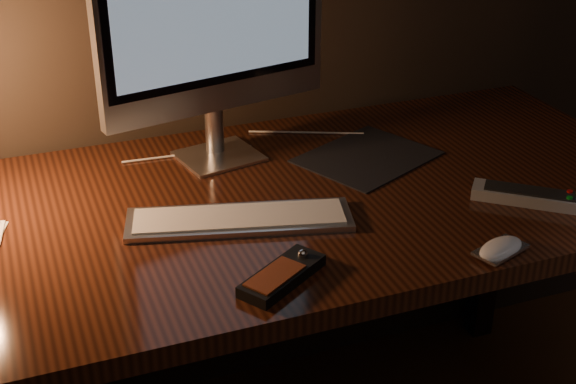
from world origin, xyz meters
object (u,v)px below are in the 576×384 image
object	(u,v)px
monitor	(214,17)
keyboard	(239,219)
desk	(268,237)
media_remote	(282,275)
mouse	(500,250)
tv_remote	(532,196)

from	to	relation	value
monitor	keyboard	bearing A→B (deg)	-110.79
monitor	keyboard	size ratio (longest dim) A/B	1.27
desk	media_remote	xyz separation A→B (m)	(-0.10, -0.35, 0.14)
desk	keyboard	xyz separation A→B (m)	(-0.10, -0.14, 0.14)
mouse	media_remote	bearing A→B (deg)	151.60
desk	mouse	size ratio (longest dim) A/B	16.55
mouse	tv_remote	bearing A→B (deg)	20.93
desk	media_remote	world-z (taller)	media_remote
keyboard	mouse	distance (m)	0.46
monitor	tv_remote	xyz separation A→B (m)	(0.50, -0.40, -0.29)
media_remote	tv_remote	distance (m)	0.55
media_remote	tv_remote	xyz separation A→B (m)	(0.54, 0.08, 0.00)
desk	media_remote	distance (m)	0.39
monitor	media_remote	distance (m)	0.57
mouse	monitor	bearing A→B (deg)	102.02
desk	monitor	world-z (taller)	monitor
keyboard	media_remote	bearing A→B (deg)	-73.64
desk	mouse	distance (m)	0.51
media_remote	mouse	bearing A→B (deg)	-41.69
monitor	tv_remote	bearing A→B (deg)	-50.35
keyboard	media_remote	world-z (taller)	media_remote
desk	mouse	xyz separation A→B (m)	(0.28, -0.41, 0.14)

